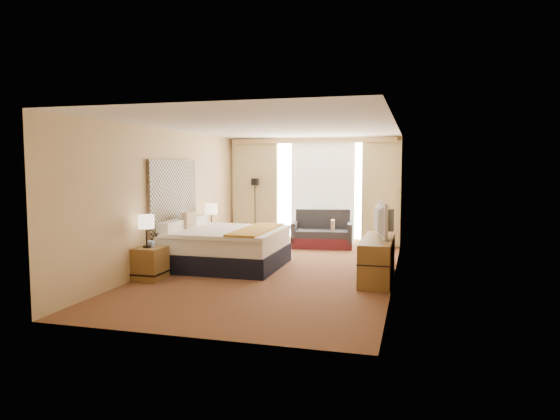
% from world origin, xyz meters
% --- Properties ---
extents(floor, '(4.20, 7.00, 0.02)m').
position_xyz_m(floor, '(0.00, 0.00, 0.00)').
color(floor, '#522417').
rests_on(floor, ground).
extents(ceiling, '(4.20, 7.00, 0.02)m').
position_xyz_m(ceiling, '(0.00, 0.00, 2.60)').
color(ceiling, silver).
rests_on(ceiling, wall_back).
extents(wall_back, '(4.20, 0.02, 2.60)m').
position_xyz_m(wall_back, '(0.00, 3.50, 1.30)').
color(wall_back, '#D5BD82').
rests_on(wall_back, ground).
extents(wall_front, '(4.20, 0.02, 2.60)m').
position_xyz_m(wall_front, '(0.00, -3.50, 1.30)').
color(wall_front, '#D5BD82').
rests_on(wall_front, ground).
extents(wall_left, '(0.02, 7.00, 2.60)m').
position_xyz_m(wall_left, '(-2.10, 0.00, 1.30)').
color(wall_left, '#D5BD82').
rests_on(wall_left, ground).
extents(wall_right, '(0.02, 7.00, 2.60)m').
position_xyz_m(wall_right, '(2.10, 0.00, 1.30)').
color(wall_right, '#D5BD82').
rests_on(wall_right, ground).
extents(headboard, '(0.06, 1.85, 1.50)m').
position_xyz_m(headboard, '(-2.06, 0.20, 1.28)').
color(headboard, black).
rests_on(headboard, wall_left).
extents(nightstand_left, '(0.45, 0.52, 0.55)m').
position_xyz_m(nightstand_left, '(-1.87, -1.05, 0.28)').
color(nightstand_left, olive).
rests_on(nightstand_left, floor).
extents(nightstand_right, '(0.45, 0.52, 0.55)m').
position_xyz_m(nightstand_right, '(-1.87, 1.45, 0.28)').
color(nightstand_right, olive).
rests_on(nightstand_right, floor).
extents(media_dresser, '(0.50, 1.80, 0.70)m').
position_xyz_m(media_dresser, '(1.83, 0.00, 0.35)').
color(media_dresser, olive).
rests_on(media_dresser, floor).
extents(window, '(2.30, 0.02, 2.30)m').
position_xyz_m(window, '(0.25, 3.47, 1.32)').
color(window, white).
rests_on(window, wall_back).
extents(curtains, '(4.12, 0.19, 2.56)m').
position_xyz_m(curtains, '(-0.00, 3.39, 1.41)').
color(curtains, '#C9BD8D').
rests_on(curtains, floor).
extents(bed, '(2.12, 1.94, 1.03)m').
position_xyz_m(bed, '(-1.06, 0.30, 0.38)').
color(bed, black).
rests_on(bed, floor).
extents(loveseat, '(1.48, 0.92, 0.88)m').
position_xyz_m(loveseat, '(0.32, 3.04, 0.29)').
color(loveseat, '#53171E').
rests_on(loveseat, floor).
extents(floor_lamp, '(0.20, 0.20, 1.61)m').
position_xyz_m(floor_lamp, '(-1.40, 3.21, 1.14)').
color(floor_lamp, black).
rests_on(floor_lamp, floor).
extents(desk_chair, '(0.52, 0.52, 1.05)m').
position_xyz_m(desk_chair, '(1.80, 1.71, 0.47)').
color(desk_chair, black).
rests_on(desk_chair, floor).
extents(lamp_left, '(0.26, 0.26, 0.56)m').
position_xyz_m(lamp_left, '(-1.88, -1.13, 0.98)').
color(lamp_left, black).
rests_on(lamp_left, nightstand_left).
extents(lamp_right, '(0.26, 0.26, 0.56)m').
position_xyz_m(lamp_right, '(-1.82, 1.45, 0.98)').
color(lamp_right, black).
rests_on(lamp_right, nightstand_right).
extents(tissue_box, '(0.12, 0.12, 0.10)m').
position_xyz_m(tissue_box, '(-1.87, -1.02, 0.60)').
color(tissue_box, '#92AEE1').
rests_on(tissue_box, nightstand_left).
extents(telephone, '(0.20, 0.18, 0.07)m').
position_xyz_m(telephone, '(-1.83, 1.52, 0.58)').
color(telephone, black).
rests_on(telephone, nightstand_right).
extents(television, '(0.34, 1.05, 0.60)m').
position_xyz_m(television, '(1.78, 0.13, 1.00)').
color(television, black).
rests_on(television, media_dresser).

